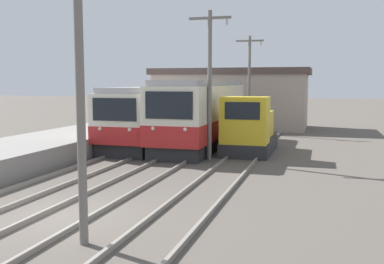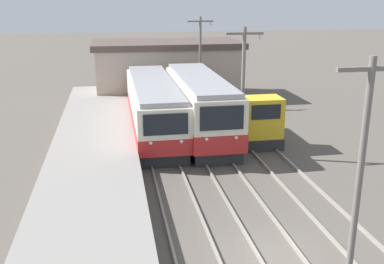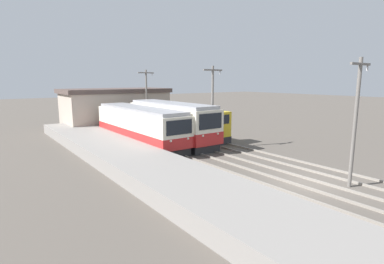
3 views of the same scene
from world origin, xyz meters
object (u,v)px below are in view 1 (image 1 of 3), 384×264
Objects in this scene: commuter_train_center at (202,116)px; shunting_locomotive at (249,130)px; catenary_mast_mid at (210,80)px; commuter_train_left at (162,117)px; catenary_mast_near at (80,76)px; catenary_mast_far at (249,81)px.

shunting_locomotive is (3.00, -1.54, -0.55)m from commuter_train_center.
catenary_mast_mid reaches higher than commuter_train_center.
shunting_locomotive is 0.74× the size of catenary_mast_mid.
commuter_train_left is 1.88× the size of catenary_mast_near.
catenary_mast_far is at bearing 56.90° from commuter_train_left.
catenary_mast_mid reaches higher than shunting_locomotive.
catenary_mast_far is at bearing 78.77° from commuter_train_center.
shunting_locomotive is at bearing -27.20° from commuter_train_center.
commuter_train_center is at bearing 109.71° from catenary_mast_mid.
commuter_train_center is at bearing 95.38° from catenary_mast_near.
catenary_mast_far is (0.00, 11.80, 0.00)m from catenary_mast_mid.
commuter_train_center is 1.66× the size of catenary_mast_mid.
catenary_mast_far is (0.00, 23.61, 0.00)m from catenary_mast_near.
commuter_train_left is at bearing 129.65° from catenary_mast_mid.
catenary_mast_mid is at bearing -119.22° from shunting_locomotive.
commuter_train_left is at bearing -123.10° from catenary_mast_far.
commuter_train_center is 2.25× the size of shunting_locomotive.
shunting_locomotive is 0.74× the size of catenary_mast_far.
catenary_mast_far is at bearing 90.00° from catenary_mast_near.
catenary_mast_near is at bearing -90.00° from catenary_mast_far.
catenary_mast_near and catenary_mast_mid have the same top height.
shunting_locomotive is 0.74× the size of catenary_mast_near.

